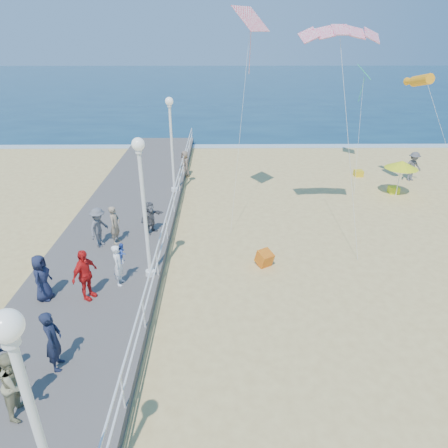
{
  "coord_description": "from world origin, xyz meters",
  "views": [
    {
      "loc": [
        -2.65,
        -12.98,
        8.83
      ],
      "look_at": [
        -2.5,
        2.0,
        1.6
      ],
      "focal_mm": 32.0,
      "sensor_mm": 36.0,
      "label": 1
    }
  ],
  "objects_px": {
    "spectator_0": "(53,341)",
    "beach_chair_right": "(358,173)",
    "toddler_held": "(122,253)",
    "beach_chair_left": "(394,190)",
    "spectator_3": "(85,275)",
    "box_kite": "(264,259)",
    "spectator_6": "(115,225)",
    "beach_umbrella": "(402,165)",
    "lamp_post_mid": "(143,196)",
    "spectator_1": "(16,383)",
    "beach_walker_c": "(185,164)",
    "spectator_2": "(99,227)",
    "lamp_post_near": "(36,425)",
    "lamp_post_far": "(171,136)",
    "woman_holding_toddler": "(119,265)",
    "beach_walker_a": "(413,166)",
    "spectator_5": "(150,218)",
    "spectator_4": "(42,278)"
  },
  "relations": [
    {
      "from": "toddler_held",
      "to": "beach_chair_right",
      "type": "relative_size",
      "value": 1.38
    },
    {
      "from": "lamp_post_far",
      "to": "box_kite",
      "type": "relative_size",
      "value": 8.87
    },
    {
      "from": "beach_umbrella",
      "to": "spectator_3",
      "type": "bearing_deg",
      "value": -145.06
    },
    {
      "from": "spectator_0",
      "to": "beach_chair_right",
      "type": "relative_size",
      "value": 3.36
    },
    {
      "from": "beach_chair_left",
      "to": "box_kite",
      "type": "bearing_deg",
      "value": -136.41
    },
    {
      "from": "spectator_5",
      "to": "box_kite",
      "type": "bearing_deg",
      "value": -81.88
    },
    {
      "from": "spectator_1",
      "to": "beach_umbrella",
      "type": "relative_size",
      "value": 0.85
    },
    {
      "from": "toddler_held",
      "to": "beach_chair_left",
      "type": "xyz_separation_m",
      "value": [
        14.06,
        9.96,
        -1.43
      ]
    },
    {
      "from": "toddler_held",
      "to": "spectator_6",
      "type": "bearing_deg",
      "value": 23.27
    },
    {
      "from": "spectator_2",
      "to": "spectator_6",
      "type": "bearing_deg",
      "value": -48.66
    },
    {
      "from": "spectator_2",
      "to": "beach_chair_right",
      "type": "xyz_separation_m",
      "value": [
        14.59,
        10.32,
        -1.08
      ]
    },
    {
      "from": "spectator_6",
      "to": "beach_walker_a",
      "type": "relative_size",
      "value": 0.9
    },
    {
      "from": "toddler_held",
      "to": "beach_chair_right",
      "type": "xyz_separation_m",
      "value": [
        12.92,
        13.13,
        -1.43
      ]
    },
    {
      "from": "lamp_post_far",
      "to": "beach_chair_left",
      "type": "relative_size",
      "value": 9.67
    },
    {
      "from": "lamp_post_far",
      "to": "spectator_3",
      "type": "bearing_deg",
      "value": -100.52
    },
    {
      "from": "lamp_post_far",
      "to": "beach_umbrella",
      "type": "distance_m",
      "value": 13.32
    },
    {
      "from": "spectator_6",
      "to": "beach_walker_c",
      "type": "height_order",
      "value": "spectator_6"
    },
    {
      "from": "toddler_held",
      "to": "spectator_3",
      "type": "bearing_deg",
      "value": 138.16
    },
    {
      "from": "spectator_5",
      "to": "beach_walker_c",
      "type": "height_order",
      "value": "spectator_5"
    },
    {
      "from": "spectator_6",
      "to": "beach_umbrella",
      "type": "xyz_separation_m",
      "value": [
        15.1,
        6.48,
        0.65
      ]
    },
    {
      "from": "spectator_1",
      "to": "spectator_6",
      "type": "xyz_separation_m",
      "value": [
        0.29,
        8.7,
        -0.04
      ]
    },
    {
      "from": "lamp_post_near",
      "to": "box_kite",
      "type": "relative_size",
      "value": 8.87
    },
    {
      "from": "spectator_2",
      "to": "spectator_4",
      "type": "distance_m",
      "value": 3.95
    },
    {
      "from": "spectator_3",
      "to": "box_kite",
      "type": "height_order",
      "value": "spectator_3"
    },
    {
      "from": "lamp_post_mid",
      "to": "spectator_3",
      "type": "height_order",
      "value": "lamp_post_mid"
    },
    {
      "from": "box_kite",
      "to": "beach_umbrella",
      "type": "distance_m",
      "value": 11.83
    },
    {
      "from": "lamp_post_mid",
      "to": "woman_holding_toddler",
      "type": "xyz_separation_m",
      "value": [
        -1.01,
        -0.56,
        -2.46
      ]
    },
    {
      "from": "beach_walker_c",
      "to": "woman_holding_toddler",
      "type": "bearing_deg",
      "value": -34.43
    },
    {
      "from": "spectator_6",
      "to": "beach_umbrella",
      "type": "height_order",
      "value": "beach_umbrella"
    },
    {
      "from": "lamp_post_far",
      "to": "woman_holding_toddler",
      "type": "bearing_deg",
      "value": -96.01
    },
    {
      "from": "toddler_held",
      "to": "box_kite",
      "type": "xyz_separation_m",
      "value": [
        5.38,
        1.69,
        -1.33
      ]
    },
    {
      "from": "beach_walker_c",
      "to": "beach_chair_right",
      "type": "xyz_separation_m",
      "value": [
        11.72,
        -0.08,
        -0.68
      ]
    },
    {
      "from": "spectator_0",
      "to": "beach_walker_a",
      "type": "distance_m",
      "value": 23.69
    },
    {
      "from": "beach_walker_a",
      "to": "toddler_held",
      "type": "bearing_deg",
      "value": -159.15
    },
    {
      "from": "box_kite",
      "to": "beach_chair_right",
      "type": "distance_m",
      "value": 13.7
    },
    {
      "from": "lamp_post_near",
      "to": "beach_chair_right",
      "type": "distance_m",
      "value": 25.08
    },
    {
      "from": "spectator_6",
      "to": "lamp_post_near",
      "type": "bearing_deg",
      "value": -159.14
    },
    {
      "from": "woman_holding_toddler",
      "to": "spectator_6",
      "type": "height_order",
      "value": "spectator_6"
    },
    {
      "from": "beach_walker_c",
      "to": "beach_chair_left",
      "type": "relative_size",
      "value": 3.19
    },
    {
      "from": "lamp_post_mid",
      "to": "toddler_held",
      "type": "relative_size",
      "value": 7.03
    },
    {
      "from": "beach_walker_c",
      "to": "toddler_held",
      "type": "bearing_deg",
      "value": -33.85
    },
    {
      "from": "spectator_0",
      "to": "spectator_6",
      "type": "bearing_deg",
      "value": -9.39
    },
    {
      "from": "spectator_0",
      "to": "spectator_2",
      "type": "distance_m",
      "value": 7.05
    },
    {
      "from": "spectator_0",
      "to": "spectator_6",
      "type": "height_order",
      "value": "spectator_0"
    },
    {
      "from": "lamp_post_far",
      "to": "spectator_5",
      "type": "height_order",
      "value": "lamp_post_far"
    },
    {
      "from": "lamp_post_near",
      "to": "beach_walker_c",
      "type": "bearing_deg",
      "value": 89.09
    },
    {
      "from": "beach_umbrella",
      "to": "beach_chair_right",
      "type": "height_order",
      "value": "beach_umbrella"
    },
    {
      "from": "toddler_held",
      "to": "beach_walker_a",
      "type": "relative_size",
      "value": 0.4
    },
    {
      "from": "beach_walker_a",
      "to": "beach_chair_right",
      "type": "relative_size",
      "value": 3.47
    },
    {
      "from": "beach_walker_a",
      "to": "woman_holding_toddler",
      "type": "bearing_deg",
      "value": -159.07
    }
  ]
}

